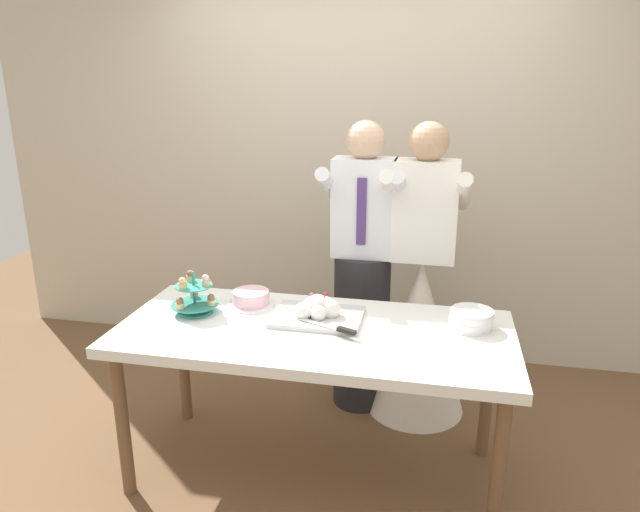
{
  "coord_description": "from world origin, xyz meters",
  "views": [
    {
      "loc": [
        0.53,
        -2.35,
        1.87
      ],
      "look_at": [
        -0.0,
        0.15,
        1.07
      ],
      "focal_mm": 32.28,
      "sensor_mm": 36.0,
      "label": 1
    }
  ],
  "objects_px": {
    "cupcake_stand": "(195,297)",
    "round_cake": "(251,299)",
    "person_groom": "(362,284)",
    "person_bride": "(419,316)",
    "plate_stack": "(471,319)",
    "dessert_table": "(314,343)",
    "main_cake_tray": "(318,312)"
  },
  "relations": [
    {
      "from": "cupcake_stand",
      "to": "plate_stack",
      "type": "height_order",
      "value": "cupcake_stand"
    },
    {
      "from": "cupcake_stand",
      "to": "round_cake",
      "type": "distance_m",
      "value": 0.28
    },
    {
      "from": "round_cake",
      "to": "plate_stack",
      "type": "bearing_deg",
      "value": -2.96
    },
    {
      "from": "person_bride",
      "to": "dessert_table",
      "type": "bearing_deg",
      "value": -123.0
    },
    {
      "from": "main_cake_tray",
      "to": "round_cake",
      "type": "relative_size",
      "value": 1.77
    },
    {
      "from": "dessert_table",
      "to": "cupcake_stand",
      "type": "height_order",
      "value": "cupcake_stand"
    },
    {
      "from": "dessert_table",
      "to": "plate_stack",
      "type": "xyz_separation_m",
      "value": [
        0.7,
        0.15,
        0.12
      ]
    },
    {
      "from": "main_cake_tray",
      "to": "person_bride",
      "type": "height_order",
      "value": "person_bride"
    },
    {
      "from": "main_cake_tray",
      "to": "round_cake",
      "type": "height_order",
      "value": "main_cake_tray"
    },
    {
      "from": "person_groom",
      "to": "cupcake_stand",
      "type": "bearing_deg",
      "value": -138.23
    },
    {
      "from": "plate_stack",
      "to": "main_cake_tray",
      "type": "bearing_deg",
      "value": -176.04
    },
    {
      "from": "cupcake_stand",
      "to": "person_groom",
      "type": "xyz_separation_m",
      "value": [
        0.73,
        0.65,
        -0.11
      ]
    },
    {
      "from": "person_groom",
      "to": "round_cake",
      "type": "bearing_deg",
      "value": -134.34
    },
    {
      "from": "main_cake_tray",
      "to": "person_groom",
      "type": "distance_m",
      "value": 0.63
    },
    {
      "from": "plate_stack",
      "to": "dessert_table",
      "type": "bearing_deg",
      "value": -167.76
    },
    {
      "from": "person_bride",
      "to": "main_cake_tray",
      "type": "bearing_deg",
      "value": -127.51
    },
    {
      "from": "main_cake_tray",
      "to": "person_bride",
      "type": "bearing_deg",
      "value": 52.49
    },
    {
      "from": "plate_stack",
      "to": "person_groom",
      "type": "height_order",
      "value": "person_groom"
    },
    {
      "from": "dessert_table",
      "to": "plate_stack",
      "type": "height_order",
      "value": "plate_stack"
    },
    {
      "from": "cupcake_stand",
      "to": "person_groom",
      "type": "bearing_deg",
      "value": 41.77
    },
    {
      "from": "round_cake",
      "to": "person_bride",
      "type": "xyz_separation_m",
      "value": [
        0.82,
        0.49,
        -0.23
      ]
    },
    {
      "from": "main_cake_tray",
      "to": "person_bride",
      "type": "distance_m",
      "value": 0.79
    },
    {
      "from": "round_cake",
      "to": "person_groom",
      "type": "bearing_deg",
      "value": 45.66
    },
    {
      "from": "cupcake_stand",
      "to": "person_groom",
      "type": "height_order",
      "value": "person_groom"
    },
    {
      "from": "round_cake",
      "to": "person_bride",
      "type": "distance_m",
      "value": 0.99
    },
    {
      "from": "plate_stack",
      "to": "person_bride",
      "type": "height_order",
      "value": "person_bride"
    },
    {
      "from": "dessert_table",
      "to": "person_bride",
      "type": "xyz_separation_m",
      "value": [
        0.45,
        0.7,
        -0.12
      ]
    },
    {
      "from": "round_cake",
      "to": "person_bride",
      "type": "bearing_deg",
      "value": 30.93
    },
    {
      "from": "main_cake_tray",
      "to": "round_cake",
      "type": "xyz_separation_m",
      "value": [
        -0.36,
        0.1,
        -0.0
      ]
    },
    {
      "from": "dessert_table",
      "to": "plate_stack",
      "type": "distance_m",
      "value": 0.72
    },
    {
      "from": "plate_stack",
      "to": "person_groom",
      "type": "xyz_separation_m",
      "value": [
        -0.57,
        0.56,
        -0.07
      ]
    },
    {
      "from": "main_cake_tray",
      "to": "person_groom",
      "type": "xyz_separation_m",
      "value": [
        0.13,
        0.61,
        -0.07
      ]
    }
  ]
}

